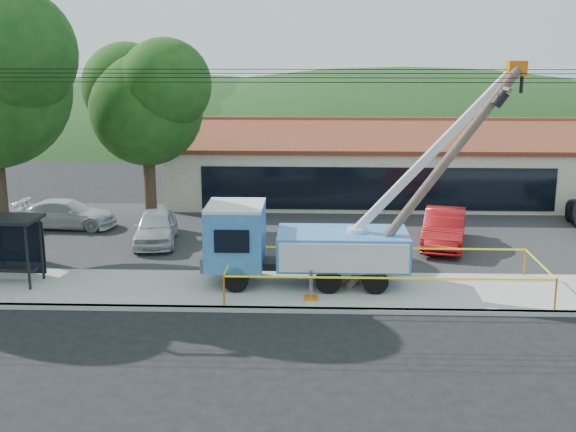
# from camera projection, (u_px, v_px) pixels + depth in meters

# --- Properties ---
(ground) EXTENTS (120.00, 120.00, 0.00)m
(ground) POSITION_uv_depth(u_px,v_px,m) (287.00, 337.00, 21.74)
(ground) COLOR black
(ground) RESTS_ON ground
(curb) EXTENTS (60.00, 0.25, 0.15)m
(curb) POSITION_uv_depth(u_px,v_px,m) (289.00, 310.00, 23.77)
(curb) COLOR #A9A79E
(curb) RESTS_ON ground
(sidewalk) EXTENTS (60.00, 4.00, 0.15)m
(sidewalk) POSITION_uv_depth(u_px,v_px,m) (291.00, 291.00, 25.62)
(sidewalk) COLOR #A9A79E
(sidewalk) RESTS_ON ground
(parking_lot) EXTENTS (60.00, 12.00, 0.10)m
(parking_lot) POSITION_uv_depth(u_px,v_px,m) (297.00, 234.00, 33.40)
(parking_lot) COLOR #28282B
(parking_lot) RESTS_ON ground
(strip_mall) EXTENTS (22.50, 8.53, 4.67)m
(strip_mall) POSITION_uv_depth(u_px,v_px,m) (372.00, 167.00, 40.59)
(strip_mall) COLOR #B9B193
(strip_mall) RESTS_ON ground
(tree_lot) EXTENTS (6.30, 5.60, 8.94)m
(tree_lot) POSITION_uv_depth(u_px,v_px,m) (146.00, 98.00, 33.20)
(tree_lot) COLOR #332316
(tree_lot) RESTS_ON ground
(hill_west) EXTENTS (78.40, 56.00, 28.00)m
(hill_west) POSITION_uv_depth(u_px,v_px,m) (165.00, 129.00, 75.75)
(hill_west) COLOR #193C15
(hill_west) RESTS_ON ground
(hill_center) EXTENTS (89.60, 64.00, 32.00)m
(hill_center) POSITION_uv_depth(u_px,v_px,m) (404.00, 130.00, 74.85)
(hill_center) COLOR #193C15
(hill_center) RESTS_ON ground
(utility_truck) EXTENTS (10.97, 3.90, 7.92)m
(utility_truck) POSITION_uv_depth(u_px,v_px,m) (301.00, 242.00, 25.91)
(utility_truck) COLOR black
(utility_truck) RESTS_ON ground
(leaning_pole) EXTENTS (5.76, 1.81, 7.86)m
(leaning_pole) POSITION_uv_depth(u_px,v_px,m) (439.00, 171.00, 24.64)
(leaning_pole) COLOR brown
(leaning_pole) RESTS_ON ground
(bus_shelter) EXTENTS (2.63, 1.69, 2.47)m
(bus_shelter) POSITION_uv_depth(u_px,v_px,m) (6.00, 234.00, 25.95)
(bus_shelter) COLOR black
(bus_shelter) RESTS_ON ground
(caution_tape) EXTENTS (10.92, 3.64, 1.05)m
(caution_tape) POSITION_uv_depth(u_px,v_px,m) (384.00, 268.00, 25.36)
(caution_tape) COLOR orange
(caution_tape) RESTS_ON ground
(car_silver) EXTENTS (2.26, 4.50, 1.47)m
(car_silver) POSITION_uv_depth(u_px,v_px,m) (157.00, 246.00, 31.65)
(car_silver) COLOR silver
(car_silver) RESTS_ON ground
(car_red) EXTENTS (2.69, 5.07, 1.59)m
(car_red) POSITION_uv_depth(u_px,v_px,m) (443.00, 248.00, 31.25)
(car_red) COLOR #AB1114
(car_red) RESTS_ON ground
(car_white) EXTENTS (4.72, 2.12, 1.34)m
(car_white) POSITION_uv_depth(u_px,v_px,m) (69.00, 230.00, 34.35)
(car_white) COLOR silver
(car_white) RESTS_ON ground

